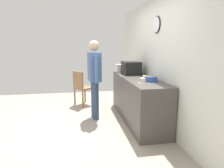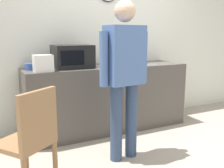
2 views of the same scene
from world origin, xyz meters
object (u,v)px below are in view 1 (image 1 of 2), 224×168
(cereal_bowl, at_px, (128,70))
(spoon_utensil, at_px, (139,83))
(microwave, at_px, (131,68))
(person_standing, at_px, (94,74))
(sandwich_plate, at_px, (146,78))
(salad_bowl, at_px, (151,79))
(fork_utensil, at_px, (123,76))
(wooden_chair, at_px, (81,86))
(toaster, at_px, (120,68))

(cereal_bowl, height_order, spoon_utensil, cereal_bowl)
(microwave, xyz_separation_m, person_standing, (0.28, -0.89, -0.08))
(sandwich_plate, xyz_separation_m, person_standing, (-0.41, -1.02, 0.05))
(salad_bowl, height_order, person_standing, person_standing)
(salad_bowl, xyz_separation_m, person_standing, (-0.74, -1.01, 0.02))
(salad_bowl, xyz_separation_m, fork_utensil, (-0.73, -0.39, -0.04))
(sandwich_plate, bearing_deg, cereal_bowl, -176.88)
(wooden_chair, bearing_deg, salad_bowl, 35.83)
(sandwich_plate, relative_size, salad_bowl, 1.04)
(microwave, relative_size, spoon_utensil, 2.94)
(cereal_bowl, bearing_deg, spoon_utensil, -7.63)
(microwave, xyz_separation_m, toaster, (-0.42, -0.18, -0.05))
(cereal_bowl, relative_size, wooden_chair, 0.19)
(microwave, bearing_deg, fork_utensil, -42.49)
(sandwich_plate, bearing_deg, toaster, -164.50)
(microwave, height_order, spoon_utensil, microwave)
(sandwich_plate, bearing_deg, fork_utensil, -135.56)
(fork_utensil, relative_size, spoon_utensil, 1.00)
(salad_bowl, bearing_deg, person_standing, -126.09)
(sandwich_plate, distance_m, person_standing, 1.10)
(salad_bowl, bearing_deg, wooden_chair, -144.17)
(fork_utensil, relative_size, wooden_chair, 0.18)
(toaster, bearing_deg, spoon_utensil, 0.79)
(salad_bowl, distance_m, spoon_utensil, 0.31)
(sandwich_plate, bearing_deg, microwave, -169.48)
(spoon_utensil, distance_m, person_standing, 1.13)
(salad_bowl, relative_size, cereal_bowl, 1.27)
(person_standing, height_order, wooden_chair, person_standing)
(sandwich_plate, height_order, salad_bowl, salad_bowl)
(spoon_utensil, relative_size, wooden_chair, 0.18)
(person_standing, bearing_deg, wooden_chair, -165.45)
(salad_bowl, relative_size, wooden_chair, 0.24)
(fork_utensil, bearing_deg, salad_bowl, 27.96)
(spoon_utensil, bearing_deg, wooden_chair, -152.25)
(toaster, xyz_separation_m, fork_utensil, (0.71, -0.09, -0.10))
(microwave, bearing_deg, sandwich_plate, 10.52)
(salad_bowl, bearing_deg, toaster, -168.23)
(sandwich_plate, xyz_separation_m, wooden_chair, (-1.45, -1.29, -0.43))
(microwave, height_order, person_standing, person_standing)
(salad_bowl, distance_m, wooden_chair, 2.23)
(sandwich_plate, xyz_separation_m, cereal_bowl, (-1.20, -0.07, 0.02))
(cereal_bowl, distance_m, fork_utensil, 0.87)
(spoon_utensil, bearing_deg, salad_bowl, 114.92)
(salad_bowl, relative_size, toaster, 1.04)
(salad_bowl, bearing_deg, spoon_utensil, -65.08)
(salad_bowl, bearing_deg, fork_utensil, -152.04)
(microwave, bearing_deg, cereal_bowl, 172.92)
(sandwich_plate, distance_m, spoon_utensil, 0.54)
(fork_utensil, bearing_deg, person_standing, -90.71)
(microwave, relative_size, cereal_bowl, 2.77)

